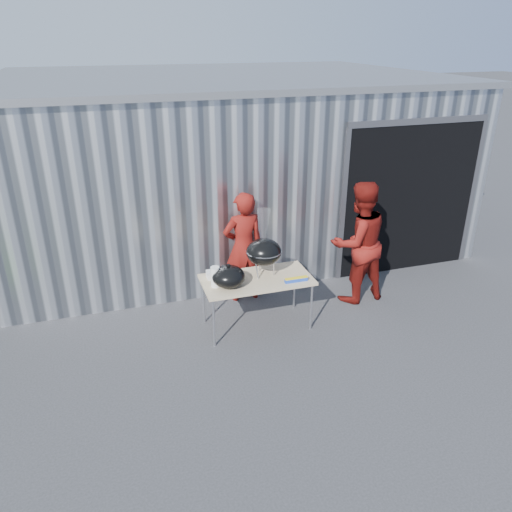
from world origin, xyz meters
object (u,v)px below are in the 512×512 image
object	(u,v)px
folding_table	(257,281)
person_cook	(243,247)
kettle_grill	(264,247)
person_bystander	(358,243)

from	to	relation	value
folding_table	person_cook	xyz separation A→B (m)	(0.06, 0.85, 0.15)
folding_table	person_cook	distance (m)	0.86
kettle_grill	person_bystander	size ratio (longest dim) A/B	0.50
folding_table	kettle_grill	world-z (taller)	kettle_grill
kettle_grill	person_bystander	world-z (taller)	person_bystander
folding_table	person_cook	world-z (taller)	person_cook
person_cook	person_bystander	world-z (taller)	person_bystander
folding_table	person_bystander	xyz separation A→B (m)	(1.70, 0.31, 0.23)
kettle_grill	person_bystander	distance (m)	1.61
folding_table	kettle_grill	bearing A→B (deg)	32.10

